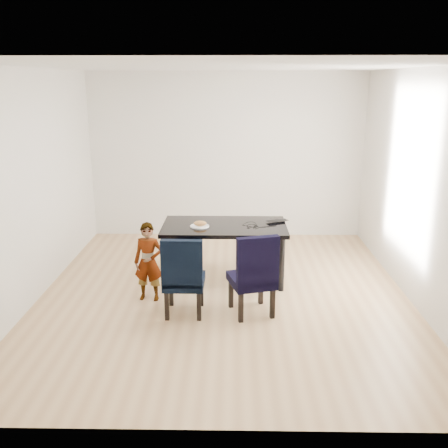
{
  "coord_description": "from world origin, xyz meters",
  "views": [
    {
      "loc": [
        0.1,
        -5.7,
        2.56
      ],
      "look_at": [
        0.0,
        0.2,
        0.85
      ],
      "focal_mm": 40.0,
      "sensor_mm": 36.0,
      "label": 1
    }
  ],
  "objects_px": {
    "plate": "(200,226)",
    "laptop": "(276,220)",
    "chair_left": "(184,274)",
    "chair_right": "(252,273)",
    "dining_table": "(224,252)",
    "child": "(149,262)"
  },
  "relations": [
    {
      "from": "chair_left",
      "to": "laptop",
      "type": "xyz_separation_m",
      "value": [
        1.11,
        1.2,
        0.3
      ]
    },
    {
      "from": "chair_left",
      "to": "chair_right",
      "type": "relative_size",
      "value": 0.96
    },
    {
      "from": "dining_table",
      "to": "child",
      "type": "bearing_deg",
      "value": -143.88
    },
    {
      "from": "chair_left",
      "to": "laptop",
      "type": "distance_m",
      "value": 1.66
    },
    {
      "from": "plate",
      "to": "chair_right",
      "type": "bearing_deg",
      "value": -55.04
    },
    {
      "from": "child",
      "to": "plate",
      "type": "relative_size",
      "value": 3.89
    },
    {
      "from": "dining_table",
      "to": "chair_right",
      "type": "height_order",
      "value": "chair_right"
    },
    {
      "from": "dining_table",
      "to": "plate",
      "type": "xyz_separation_m",
      "value": [
        -0.32,
        -0.08,
        0.38
      ]
    },
    {
      "from": "chair_left",
      "to": "plate",
      "type": "bearing_deg",
      "value": 83.33
    },
    {
      "from": "laptop",
      "to": "chair_right",
      "type": "bearing_deg",
      "value": 50.65
    },
    {
      "from": "plate",
      "to": "laptop",
      "type": "bearing_deg",
      "value": 15.25
    },
    {
      "from": "dining_table",
      "to": "chair_left",
      "type": "xyz_separation_m",
      "value": [
        -0.43,
        -1.01,
        0.09
      ]
    },
    {
      "from": "laptop",
      "to": "plate",
      "type": "bearing_deg",
      "value": -7.21
    },
    {
      "from": "dining_table",
      "to": "laptop",
      "type": "relative_size",
      "value": 5.5
    },
    {
      "from": "chair_right",
      "to": "child",
      "type": "distance_m",
      "value": 1.26
    },
    {
      "from": "chair_left",
      "to": "plate",
      "type": "height_order",
      "value": "chair_left"
    },
    {
      "from": "chair_left",
      "to": "plate",
      "type": "distance_m",
      "value": 0.98
    },
    {
      "from": "dining_table",
      "to": "child",
      "type": "distance_m",
      "value": 1.11
    },
    {
      "from": "chair_right",
      "to": "laptop",
      "type": "bearing_deg",
      "value": 56.64
    },
    {
      "from": "chair_right",
      "to": "plate",
      "type": "distance_m",
      "value": 1.14
    },
    {
      "from": "dining_table",
      "to": "laptop",
      "type": "height_order",
      "value": "laptop"
    },
    {
      "from": "child",
      "to": "plate",
      "type": "bearing_deg",
      "value": 50.39
    }
  ]
}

